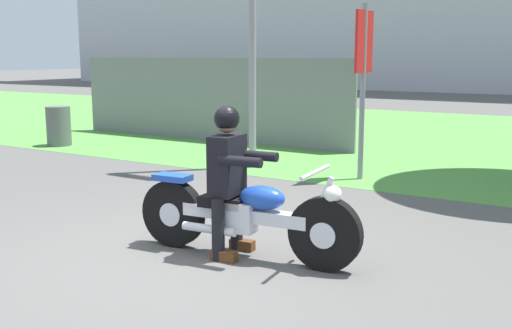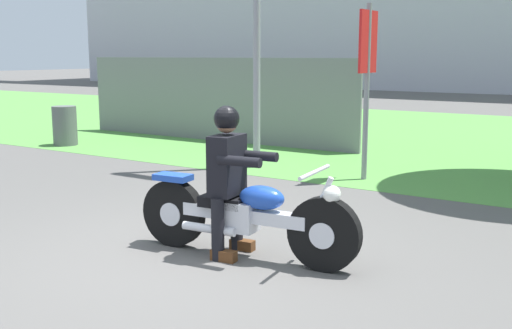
{
  "view_description": "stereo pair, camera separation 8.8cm",
  "coord_description": "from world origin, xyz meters",
  "px_view_note": "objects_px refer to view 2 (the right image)",
  "views": [
    {
      "loc": [
        3.38,
        -4.23,
        1.87
      ],
      "look_at": [
        0.42,
        0.54,
        0.85
      ],
      "focal_mm": 42.71,
      "sensor_mm": 36.0,
      "label": 1
    },
    {
      "loc": [
        3.46,
        -4.19,
        1.87
      ],
      "look_at": [
        0.42,
        0.54,
        0.85
      ],
      "focal_mm": 42.71,
      "sensor_mm": 36.0,
      "label": 2
    }
  ],
  "objects_px": {
    "trash_can": "(65,126)",
    "sign_banner": "(367,64)",
    "rider_lead": "(229,169)",
    "motorcycle_lead": "(245,216)"
  },
  "relations": [
    {
      "from": "motorcycle_lead",
      "to": "trash_can",
      "type": "relative_size",
      "value": 2.74
    },
    {
      "from": "motorcycle_lead",
      "to": "rider_lead",
      "type": "bearing_deg",
      "value": 179.2
    },
    {
      "from": "trash_can",
      "to": "sign_banner",
      "type": "xyz_separation_m",
      "value": [
        6.64,
        0.06,
        1.32
      ]
    },
    {
      "from": "motorcycle_lead",
      "to": "sign_banner",
      "type": "bearing_deg",
      "value": 91.22
    },
    {
      "from": "trash_can",
      "to": "sign_banner",
      "type": "distance_m",
      "value": 6.77
    },
    {
      "from": "rider_lead",
      "to": "trash_can",
      "type": "xyz_separation_m",
      "value": [
        -6.95,
        3.93,
        -0.42
      ]
    },
    {
      "from": "rider_lead",
      "to": "motorcycle_lead",
      "type": "bearing_deg",
      "value": -0.8
    },
    {
      "from": "rider_lead",
      "to": "sign_banner",
      "type": "bearing_deg",
      "value": 88.81
    },
    {
      "from": "rider_lead",
      "to": "trash_can",
      "type": "distance_m",
      "value": 8.0
    },
    {
      "from": "motorcycle_lead",
      "to": "rider_lead",
      "type": "height_order",
      "value": "rider_lead"
    }
  ]
}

